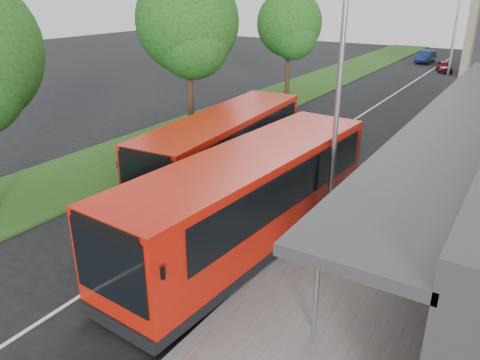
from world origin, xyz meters
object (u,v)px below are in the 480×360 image
object	(u,v)px
bus_second	(224,148)
bollard	(444,110)
lamp_post_far	(453,38)
car_far	(426,57)
tree_far	(289,28)
car_near	(444,66)
lamp_post_near	(336,92)
bus_main	(250,200)
tree_mid	(188,29)
litter_bin	(418,153)

from	to	relation	value
bus_second	bollard	world-z (taller)	bus_second
lamp_post_far	bus_second	bearing A→B (deg)	-106.35
lamp_post_far	car_far	xyz separation A→B (m)	(-5.87, 22.61, -4.07)
tree_far	car_near	xyz separation A→B (m)	(8.24, 17.98, -4.43)
lamp_post_far	lamp_post_near	bearing A→B (deg)	-90.00
bollard	bus_main	bearing A→B (deg)	-96.69
tree_mid	bollard	size ratio (longest dim) A/B	8.73
tree_mid	bollard	distance (m)	16.40
bus_main	car_near	size ratio (longest dim) A/B	3.60
lamp_post_near	lamp_post_far	size ratio (longest dim) A/B	1.00
bus_main	bollard	xyz separation A→B (m)	(2.29, 19.55, -0.94)
lamp_post_near	car_far	size ratio (longest dim) A/B	2.04
litter_bin	car_near	distance (m)	29.18
tree_mid	litter_bin	xyz separation A→B (m)	(12.28, 1.08, -5.04)
bollard	tree_mid	bearing A→B (deg)	-138.77
bus_second	bollard	size ratio (longest dim) A/B	10.32
lamp_post_near	lamp_post_far	world-z (taller)	same
lamp_post_near	bollard	distance (m)	17.83
tree_mid	bollard	bearing A→B (deg)	41.23
bollard	car_near	distance (m)	20.00
tree_far	bollard	bearing A→B (deg)	-8.26
bus_second	car_near	bearing A→B (deg)	81.74
car_near	litter_bin	bearing A→B (deg)	-100.24
tree_far	car_far	xyz separation A→B (m)	(5.26, 23.55, -4.31)
lamp_post_near	bus_main	xyz separation A→B (m)	(-1.68, -2.20, -3.13)
tree_far	lamp_post_far	world-z (taller)	lamp_post_far
bus_main	car_near	distance (m)	39.26
lamp_post_far	car_near	distance (m)	17.78
tree_mid	lamp_post_far	size ratio (longest dim) A/B	1.10
lamp_post_far	car_far	bearing A→B (deg)	104.55
tree_mid	tree_far	distance (m)	12.02
lamp_post_near	bus_main	world-z (taller)	lamp_post_near
lamp_post_near	car_far	world-z (taller)	lamp_post_near
bus_second	lamp_post_near	bearing A→B (deg)	-22.94
bus_second	litter_bin	world-z (taller)	bus_second
car_near	car_far	world-z (taller)	car_far
bollard	bus_second	bearing A→B (deg)	-110.97
tree_mid	bus_second	distance (m)	8.86
tree_far	litter_bin	distance (m)	16.99
litter_bin	bollard	size ratio (longest dim) A/B	0.94
bus_main	bus_second	distance (m)	5.43
litter_bin	car_far	bearing A→B (deg)	101.51
bus_main	car_near	bearing A→B (deg)	95.37
car_near	lamp_post_far	bearing A→B (deg)	-98.57
lamp_post_far	bollard	xyz separation A→B (m)	(0.62, -2.65, -4.07)
bus_second	tree_mid	bearing A→B (deg)	133.51
tree_far	bollard	world-z (taller)	tree_far
bus_second	car_near	size ratio (longest dim) A/B	3.36
lamp_post_far	tree_mid	bearing A→B (deg)	-130.68
tree_far	bus_second	bearing A→B (deg)	-71.45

